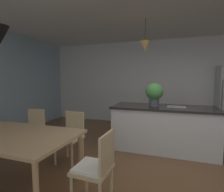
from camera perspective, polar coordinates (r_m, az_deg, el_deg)
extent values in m
cube|color=brown|center=(2.92, 17.24, -25.05)|extent=(10.00, 8.40, 0.04)
cube|color=silver|center=(5.79, 18.56, 4.06)|extent=(10.00, 0.12, 2.70)
cube|color=tan|center=(2.80, -31.12, -10.82)|extent=(1.89, 1.03, 0.04)
cylinder|color=tan|center=(2.70, -10.40, -18.66)|extent=(0.06, 0.06, 0.70)
cylinder|color=tan|center=(2.07, -23.64, -26.87)|extent=(0.06, 0.06, 0.70)
cube|color=tan|center=(2.15, -6.46, -22.83)|extent=(0.41, 0.41, 0.04)
cube|color=white|center=(2.13, -6.47, -22.00)|extent=(0.37, 0.37, 0.03)
cube|color=tan|center=(1.98, -1.66, -17.95)|extent=(0.04, 0.38, 0.42)
cylinder|color=tan|center=(2.46, -8.30, -24.96)|extent=(0.04, 0.04, 0.41)
cylinder|color=tan|center=(2.34, -0.11, -26.68)|extent=(0.04, 0.04, 0.41)
cube|color=tan|center=(3.20, -13.88, -13.31)|extent=(0.42, 0.42, 0.04)
cube|color=white|center=(3.19, -13.89, -12.72)|extent=(0.38, 0.38, 0.03)
cube|color=tan|center=(3.28, -12.12, -8.65)|extent=(0.38, 0.05, 0.42)
cylinder|color=tan|center=(3.06, -13.01, -18.70)|extent=(0.04, 0.04, 0.41)
cylinder|color=tan|center=(3.25, -18.17, -17.35)|extent=(0.04, 0.04, 0.41)
cylinder|color=tan|center=(3.32, -9.52, -16.66)|extent=(0.04, 0.04, 0.41)
cylinder|color=tan|center=(3.50, -14.46, -15.60)|extent=(0.04, 0.04, 0.41)
cube|color=tan|center=(3.71, -25.19, -11.06)|extent=(0.42, 0.42, 0.04)
cube|color=white|center=(3.70, -25.21, -10.54)|extent=(0.38, 0.38, 0.03)
cube|color=tan|center=(3.79, -23.54, -7.08)|extent=(0.38, 0.05, 0.42)
cylinder|color=tan|center=(3.56, -24.74, -15.59)|extent=(0.04, 0.04, 0.41)
cylinder|color=tan|center=(3.77, -28.81, -14.53)|extent=(0.04, 0.04, 0.41)
cylinder|color=tan|center=(3.80, -21.33, -14.09)|extent=(0.04, 0.04, 0.41)
cylinder|color=tan|center=(4.01, -25.33, -13.23)|extent=(0.04, 0.04, 0.41)
cube|color=silver|center=(3.82, 16.38, -10.16)|extent=(2.01, 0.82, 0.88)
cube|color=black|center=(3.73, 16.55, -3.62)|extent=(2.07, 0.88, 0.04)
cube|color=gray|center=(3.73, 20.41, -3.36)|extent=(0.36, 0.30, 0.01)
cylinder|color=#4C4C4C|center=(5.22, 32.36, -1.42)|extent=(0.02, 0.02, 1.09)
cone|color=black|center=(2.73, -32.92, 16.49)|extent=(0.23, 0.23, 0.23)
cylinder|color=black|center=(3.87, 10.85, 20.63)|extent=(0.01, 0.01, 0.45)
cone|color=olive|center=(3.79, 10.76, 15.80)|extent=(0.20, 0.20, 0.21)
cylinder|color=#4C4C51|center=(3.73, 13.62, -2.06)|extent=(0.21, 0.21, 0.15)
sphere|color=#478C42|center=(3.71, 13.69, 1.43)|extent=(0.36, 0.36, 0.36)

